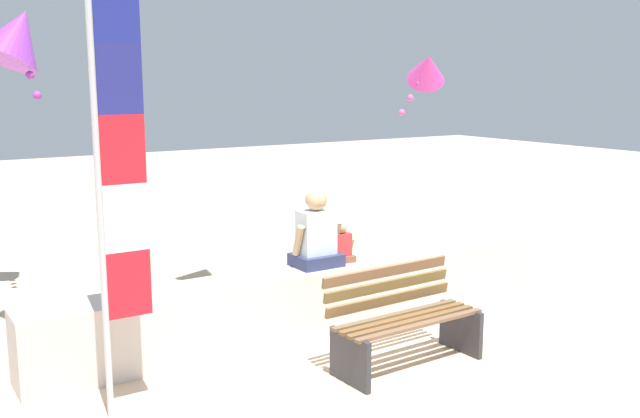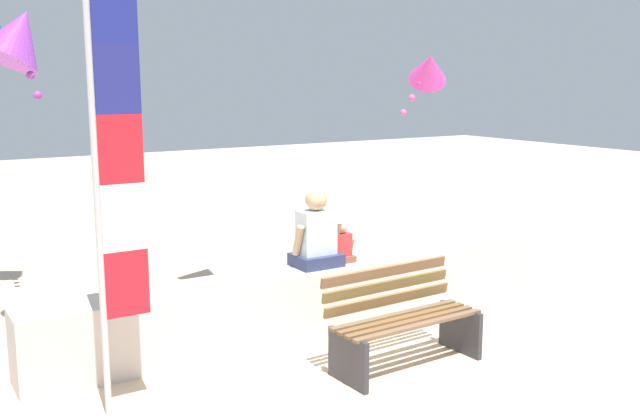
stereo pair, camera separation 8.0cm
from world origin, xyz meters
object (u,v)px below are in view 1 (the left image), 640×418
(person_adult, at_px, (316,236))
(kite_purple, at_px, (16,36))
(person_child, at_px, (341,246))
(flag_banner, at_px, (114,170))
(park_bench, at_px, (403,322))
(kite_magenta, at_px, (427,68))

(person_adult, bearing_deg, kite_purple, 156.46)
(person_adult, distance_m, kite_purple, 3.43)
(person_adult, bearing_deg, person_child, 0.09)
(person_child, distance_m, flag_banner, 2.94)
(park_bench, bearing_deg, kite_magenta, 45.76)
(person_child, bearing_deg, person_adult, -179.91)
(park_bench, distance_m, person_adult, 1.37)
(park_bench, distance_m, kite_magenta, 3.54)
(park_bench, xyz_separation_m, kite_purple, (-2.73, 2.35, 2.58))
(person_child, bearing_deg, kite_purple, 158.79)
(person_child, height_order, kite_magenta, kite_magenta)
(park_bench, relative_size, person_adult, 1.82)
(person_adult, xyz_separation_m, kite_magenta, (2.03, 0.69, 1.72))
(person_adult, xyz_separation_m, kite_purple, (-2.57, 1.12, 1.99))
(person_child, xyz_separation_m, kite_magenta, (1.72, 0.69, 1.87))
(person_child, bearing_deg, kite_magenta, 21.79)
(park_bench, height_order, person_child, person_child)
(person_adult, distance_m, flag_banner, 2.61)
(person_child, height_order, flag_banner, flag_banner)
(park_bench, distance_m, person_child, 1.32)
(flag_banner, bearing_deg, park_bench, -9.28)
(person_child, xyz_separation_m, flag_banner, (-2.61, -0.83, 1.08))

